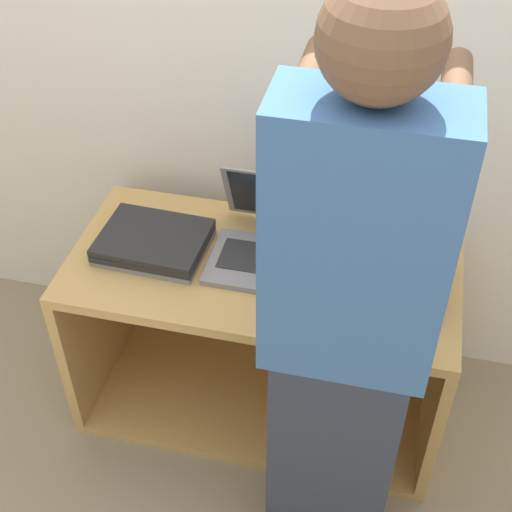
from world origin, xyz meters
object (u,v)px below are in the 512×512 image
laptop_open (267,241)px  person (346,338)px  laptop_stack_right (380,266)px  laptop_stack_left (154,242)px

laptop_open → person: bearing=-59.6°
laptop_stack_right → person: person is taller
laptop_stack_left → laptop_stack_right: 0.73m
laptop_open → laptop_stack_right: bearing=-9.6°
laptop_stack_right → person: 0.50m
laptop_open → person: size_ratio=0.21×
laptop_stack_right → laptop_open: bearing=170.4°
laptop_stack_left → person: 0.85m
laptop_stack_left → laptop_open: bearing=10.2°
laptop_stack_right → person: size_ratio=0.20×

